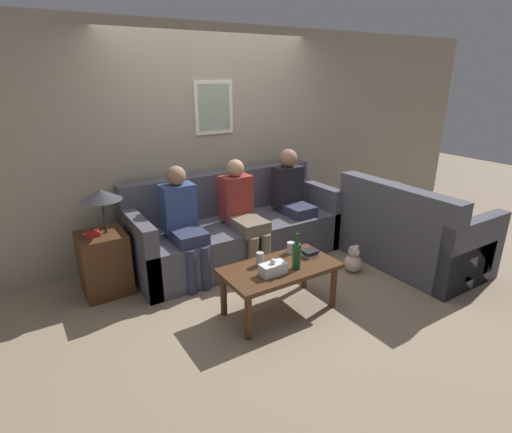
{
  "coord_description": "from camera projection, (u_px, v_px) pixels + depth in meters",
  "views": [
    {
      "loc": [
        -2.12,
        -3.25,
        2.08
      ],
      "look_at": [
        -0.11,
        -0.08,
        0.72
      ],
      "focal_mm": 28.0,
      "sensor_mm": 36.0,
      "label": 1
    }
  ],
  "objects": [
    {
      "name": "ground_plane",
      "position": [
        261.0,
        274.0,
        4.36
      ],
      "size": [
        16.0,
        16.0,
        0.0
      ],
      "primitive_type": "plane",
      "color": "gray"
    },
    {
      "name": "coffee_table",
      "position": [
        280.0,
        273.0,
        3.58
      ],
      "size": [
        1.05,
        0.55,
        0.45
      ],
      "color": "#4C2D19",
      "rests_on": "ground_plane"
    },
    {
      "name": "wine_bottle",
      "position": [
        297.0,
        255.0,
        3.48
      ],
      "size": [
        0.08,
        0.08,
        0.33
      ],
      "color": "#19421E",
      "rests_on": "coffee_table"
    },
    {
      "name": "person_left",
      "position": [
        183.0,
        220.0,
        4.05
      ],
      "size": [
        0.34,
        0.59,
        1.2
      ],
      "color": "#2D334C",
      "rests_on": "ground_plane"
    },
    {
      "name": "person_right",
      "position": [
        293.0,
        195.0,
        4.81
      ],
      "size": [
        0.34,
        0.58,
        1.23
      ],
      "color": "#2D334C",
      "rests_on": "ground_plane"
    },
    {
      "name": "person_middle",
      "position": [
        242.0,
        210.0,
        4.39
      ],
      "size": [
        0.34,
        0.66,
        1.19
      ],
      "color": "#756651",
      "rests_on": "ground_plane"
    },
    {
      "name": "drinking_glass",
      "position": [
        291.0,
        248.0,
        3.81
      ],
      "size": [
        0.07,
        0.07,
        0.11
      ],
      "color": "silver",
      "rests_on": "coffee_table"
    },
    {
      "name": "couch_side",
      "position": [
        411.0,
        236.0,
        4.51
      ],
      "size": [
        0.94,
        1.5,
        0.97
      ],
      "rotation": [
        0.0,
        0.0,
        1.57
      ],
      "color": "#4C4C56",
      "rests_on": "ground_plane"
    },
    {
      "name": "couch_main",
      "position": [
        235.0,
        230.0,
        4.69
      ],
      "size": [
        2.45,
        0.94,
        0.97
      ],
      "color": "#4C4C56",
      "rests_on": "ground_plane"
    },
    {
      "name": "tissue_box",
      "position": [
        273.0,
        268.0,
        3.41
      ],
      "size": [
        0.23,
        0.12,
        0.15
      ],
      "color": "silver",
      "rests_on": "coffee_table"
    },
    {
      "name": "wall_back",
      "position": [
        213.0,
        142.0,
        4.75
      ],
      "size": [
        9.0,
        0.08,
        2.6
      ],
      "color": "#9E937F",
      "rests_on": "ground_plane"
    },
    {
      "name": "side_table_with_lamp",
      "position": [
        104.0,
        256.0,
        3.9
      ],
      "size": [
        0.47,
        0.44,
        1.06
      ],
      "color": "#4C2D19",
      "rests_on": "ground_plane"
    },
    {
      "name": "teddy_bear",
      "position": [
        353.0,
        260.0,
        4.39
      ],
      "size": [
        0.2,
        0.2,
        0.31
      ],
      "color": "beige",
      "rests_on": "ground_plane"
    },
    {
      "name": "book_stack",
      "position": [
        310.0,
        253.0,
        3.75
      ],
      "size": [
        0.14,
        0.13,
        0.06
      ],
      "color": "beige",
      "rests_on": "coffee_table"
    },
    {
      "name": "soda_can",
      "position": [
        260.0,
        259.0,
        3.56
      ],
      "size": [
        0.07,
        0.07,
        0.12
      ],
      "color": "#BCBCC1",
      "rests_on": "coffee_table"
    }
  ]
}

